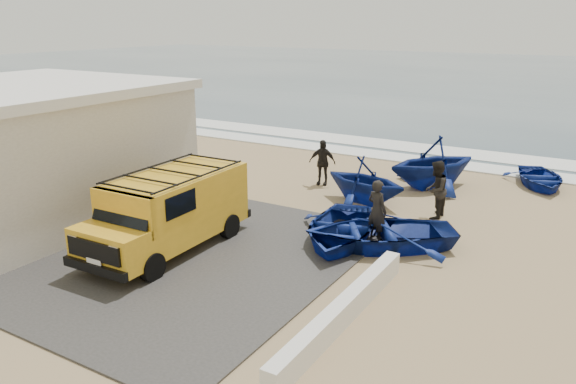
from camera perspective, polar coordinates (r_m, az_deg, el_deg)
The scene contains 16 objects.
ground at distance 17.23m, azimuth -5.22°, elevation -4.40°, with size 160.00×160.00×0.00m, color tan.
slab at distance 17.06m, azimuth -14.68°, elevation -5.06°, with size 12.00×10.00×0.05m, color #403D3A.
ocean at distance 69.84m, azimuth 23.29°, elevation 10.66°, with size 180.00×88.00×0.01m, color #385166.
surf_line at distance 27.39m, azimuth 9.66°, elevation 3.68°, with size 180.00×1.60×0.06m, color white.
surf_wash at distance 29.68m, azimuth 11.44°, elevation 4.60°, with size 180.00×2.20×0.04m, color white.
building at distance 20.63m, azimuth -26.02°, elevation 3.82°, with size 8.40×9.40×4.30m.
parapet at distance 12.45m, azimuth 5.62°, elevation -11.96°, with size 0.35×6.00×0.55m, color silver.
van at distance 16.10m, azimuth -11.92°, elevation -1.67°, with size 2.23×5.32×2.27m.
boat_near_left at distance 16.59m, azimuth 5.28°, elevation -3.72°, with size 2.88×4.03×0.84m, color navy.
boat_near_right at distance 16.39m, azimuth 9.29°, elevation -4.04°, with size 3.07×4.30×0.89m, color navy.
boat_mid_left at distance 20.13m, azimuth 7.83°, elevation 1.23°, with size 2.75×3.18×1.68m, color navy.
boat_far_left at distance 22.44m, azimuth 14.49°, elevation 2.97°, with size 3.32×3.85×2.03m, color navy.
boat_far_right at distance 24.13m, azimuth 24.20°, elevation 1.31°, with size 2.35×3.29×0.68m, color navy.
fisherman_front at distance 16.69m, azimuth 9.03°, elevation -1.86°, with size 0.68×0.45×1.86m, color black.
fisherman_middle at distance 18.98m, azimuth 14.78°, elevation 0.23°, with size 0.94×0.73×1.93m, color black.
fisherman_back at distance 22.17m, azimuth 3.50°, elevation 3.03°, with size 1.06×0.44×1.81m, color black.
Camera 1 is at (9.52, -12.89, 6.33)m, focal length 35.00 mm.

